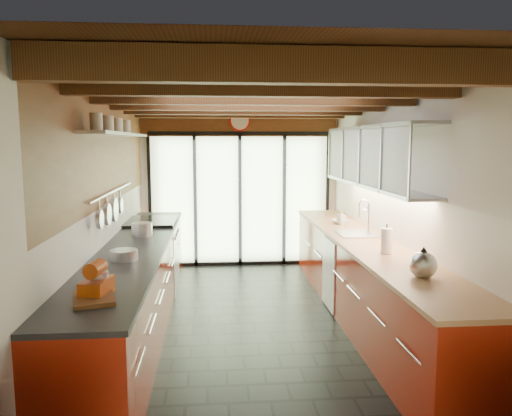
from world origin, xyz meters
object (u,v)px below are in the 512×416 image
stand_mixer (97,282)px  bowl (340,222)px  kettle (423,263)px  paper_towel (387,241)px  soap_bottle (341,217)px

stand_mixer → bowl: bearing=49.3°
kettle → paper_towel: bearing=90.0°
stand_mixer → bowl: (2.54, 2.96, -0.08)m
paper_towel → bowl: size_ratio=1.39×
paper_towel → soap_bottle: size_ratio=1.51×
paper_towel → soap_bottle: 1.75m
stand_mixer → paper_towel: (2.54, 1.15, 0.02)m
stand_mixer → kettle: kettle is taller
stand_mixer → paper_towel: size_ratio=1.05×
stand_mixer → soap_bottle: bearing=48.8°
kettle → paper_towel: 0.87m
stand_mixer → kettle: bearing=6.3°
paper_towel → bowl: paper_towel is taller
bowl → soap_bottle: bearing=-90.0°
stand_mixer → paper_towel: paper_towel is taller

